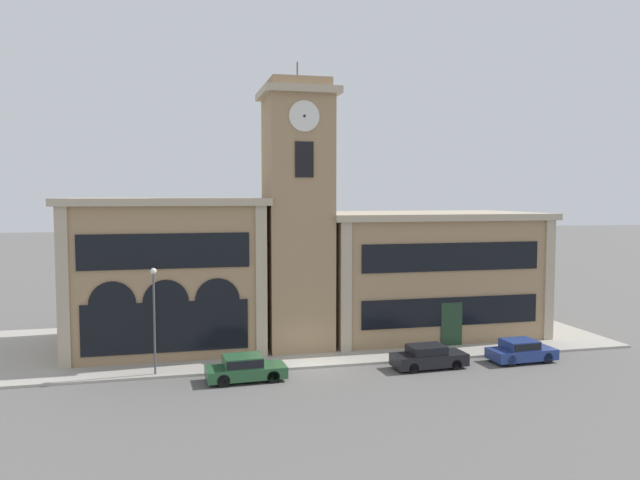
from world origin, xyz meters
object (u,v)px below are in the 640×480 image
at_px(parked_car_mid, 428,356).
at_px(street_lamp, 154,305).
at_px(parked_car_far, 521,350).
at_px(parked_car_near, 245,368).

bearing_deg(parked_car_mid, street_lamp, 170.02).
bearing_deg(street_lamp, parked_car_far, -5.19).
distance_m(parked_car_near, parked_car_mid, 10.80).
bearing_deg(parked_car_near, street_lamp, 154.89).
distance_m(parked_car_near, street_lamp, 6.16).
relative_size(parked_car_near, street_lamp, 0.74).
bearing_deg(street_lamp, parked_car_near, -22.33).
height_order(parked_car_near, parked_car_far, parked_car_near).
xyz_separation_m(parked_car_mid, street_lamp, (-15.59, 1.97, 3.34)).
bearing_deg(parked_car_mid, parked_car_near, 177.22).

